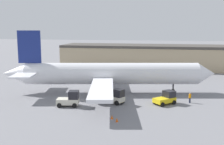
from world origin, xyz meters
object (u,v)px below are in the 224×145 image
at_px(pushback_tug, 166,98).
at_px(safety_cone_far, 117,120).
at_px(ground_crew_worker, 190,97).
at_px(belt_loader_truck, 115,97).
at_px(safety_cone_near, 112,117).
at_px(baggage_tug, 70,99).
at_px(airplane, 107,74).

bearing_deg(pushback_tug, safety_cone_far, -165.05).
distance_m(ground_crew_worker, pushback_tug, 4.07).
height_order(belt_loader_truck, safety_cone_near, belt_loader_truck).
xyz_separation_m(pushback_tug, safety_cone_near, (-7.05, -8.88, -0.70)).
height_order(baggage_tug, belt_loader_truck, baggage_tug).
bearing_deg(belt_loader_truck, safety_cone_far, -50.06).
bearing_deg(pushback_tug, airplane, 109.38).
xyz_separation_m(baggage_tug, pushback_tug, (14.62, 4.11, -0.13)).
xyz_separation_m(baggage_tug, safety_cone_far, (8.42, -5.79, -0.83)).
xyz_separation_m(airplane, safety_cone_near, (3.76, -14.54, -3.32)).
relative_size(belt_loader_truck, safety_cone_near, 6.88).
relative_size(pushback_tug, safety_cone_near, 6.88).
xyz_separation_m(airplane, belt_loader_truck, (2.78, -6.86, -2.46)).
relative_size(airplane, pushback_tug, 10.34).
bearing_deg(airplane, baggage_tug, -122.44).
distance_m(belt_loader_truck, safety_cone_far, 8.92).
distance_m(pushback_tug, safety_cone_near, 11.36).
bearing_deg(belt_loader_truck, ground_crew_worker, 40.70).
bearing_deg(ground_crew_worker, belt_loader_truck, -168.83).
distance_m(ground_crew_worker, safety_cone_far, 15.14).
relative_size(ground_crew_worker, pushback_tug, 0.45).
bearing_deg(safety_cone_far, baggage_tug, 145.51).
bearing_deg(safety_cone_far, safety_cone_near, 129.96).
bearing_deg(ground_crew_worker, pushback_tug, -160.62).
bearing_deg(ground_crew_worker, safety_cone_far, -132.88).
distance_m(ground_crew_worker, belt_loader_truck, 12.13).
bearing_deg(airplane, safety_cone_near, -86.60).
relative_size(airplane, safety_cone_far, 71.12).
distance_m(airplane, belt_loader_truck, 7.80).
bearing_deg(ground_crew_worker, safety_cone_near, -137.88).
bearing_deg(safety_cone_far, ground_crew_worker, 48.61).
bearing_deg(belt_loader_truck, pushback_tug, 36.59).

